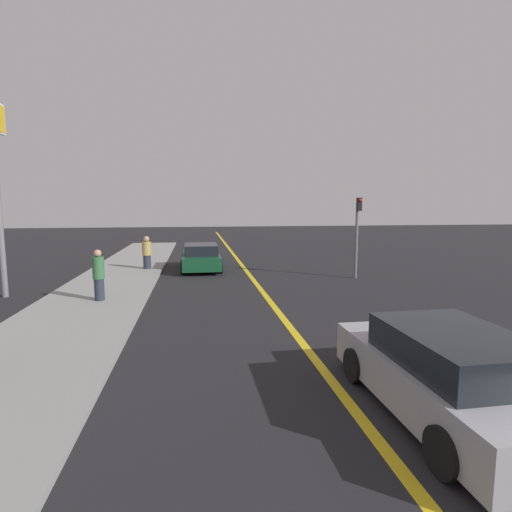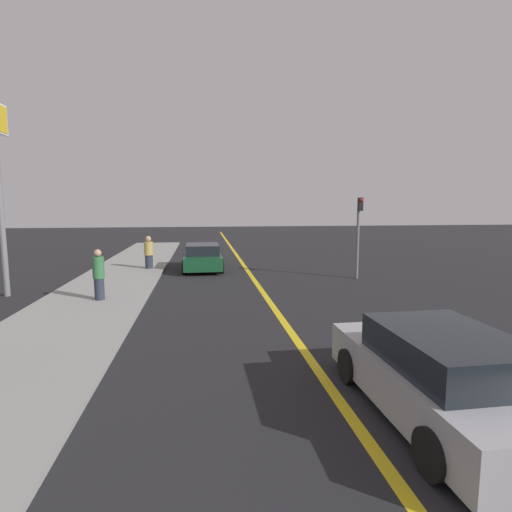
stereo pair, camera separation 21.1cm
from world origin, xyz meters
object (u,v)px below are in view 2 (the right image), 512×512
(pedestrian_mid_group, at_px, (99,275))
(pedestrian_far_standing, at_px, (149,253))
(car_ahead_center, at_px, (203,257))
(car_near_right_lane, at_px, (439,376))
(traffic_light, at_px, (359,228))

(pedestrian_mid_group, distance_m, pedestrian_far_standing, 6.43)
(car_ahead_center, xyz_separation_m, pedestrian_far_standing, (-2.56, 0.10, 0.26))
(car_near_right_lane, xyz_separation_m, traffic_light, (3.15, 10.95, 1.50))
(traffic_light, bearing_deg, pedestrian_mid_group, -162.93)
(pedestrian_far_standing, bearing_deg, car_ahead_center, -2.32)
(car_ahead_center, relative_size, pedestrian_mid_group, 2.38)
(car_near_right_lane, distance_m, traffic_light, 11.49)
(pedestrian_far_standing, distance_m, traffic_light, 9.79)
(pedestrian_mid_group, height_order, pedestrian_far_standing, pedestrian_mid_group)
(car_ahead_center, distance_m, pedestrian_far_standing, 2.57)
(car_near_right_lane, bearing_deg, traffic_light, 73.08)
(car_ahead_center, relative_size, traffic_light, 1.13)
(car_ahead_center, height_order, pedestrian_far_standing, pedestrian_far_standing)
(pedestrian_mid_group, xyz_separation_m, traffic_light, (9.84, 3.02, 1.23))
(car_near_right_lane, distance_m, car_ahead_center, 14.61)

